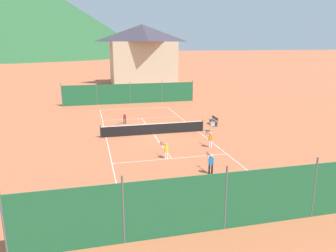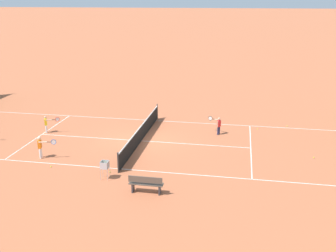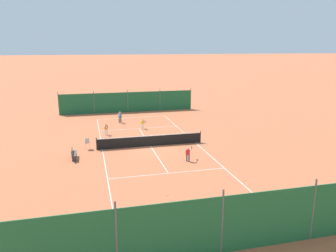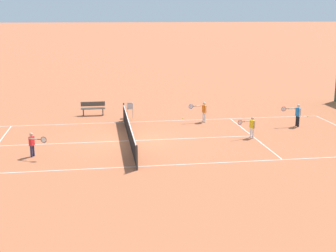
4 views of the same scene
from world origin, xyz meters
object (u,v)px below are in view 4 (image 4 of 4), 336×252
Objects in this scene: player_near_service at (251,126)px; player_far_baseline at (297,114)px; player_far_service at (33,143)px; ball_hopper at (130,107)px; tennis_ball_service_box at (183,118)px; player_near_baseline at (203,110)px; tennis_ball_far_corner at (131,120)px; tennis_ball_mid_court at (308,116)px; courtside_bench at (93,108)px; tennis_net at (129,131)px.

player_near_service is 0.86× the size of player_far_baseline.
player_far_baseline reaches higher than player_far_service.
player_near_service reaches higher than ball_hopper.
player_near_service is at bearing -151.61° from tennis_ball_service_box.
player_near_baseline is at bearing 22.78° from player_near_service.
tennis_ball_far_corner is at bearing 49.32° from player_near_service.
player_near_baseline is 1.61m from tennis_ball_service_box.
ball_hopper is (3.67, 9.12, -0.08)m from player_far_baseline.
player_near_service is at bearing -130.68° from tennis_ball_far_corner.
player_near_baseline is at bearing 93.14° from tennis_ball_mid_court.
player_far_service is at bearing 162.83° from courtside_bench.
player_near_baseline reaches higher than player_near_service.
player_far_baseline reaches higher than ball_hopper.
tennis_ball_service_box is at bearing -108.60° from courtside_bench.
player_far_service is at bearing 110.65° from tennis_ball_mid_court.
player_near_baseline is at bearing -113.49° from ball_hopper.
courtside_bench is (4.70, 11.36, -0.29)m from player_far_baseline.
player_near_baseline is at bearing 69.49° from player_far_baseline.
courtside_bench is (1.75, 2.24, 0.42)m from tennis_ball_far_corner.
ball_hopper is 2.47m from courtside_bench.
player_far_service is at bearing 121.64° from player_near_baseline.
tennis_ball_service_box and tennis_ball_mid_court have the same top height.
tennis_ball_far_corner is at bearing 88.90° from tennis_ball_service_box.
tennis_net is at bearing -164.03° from courtside_bench.
player_far_service is 0.92× the size of player_near_baseline.
player_near_baseline reaches higher than tennis_net.
courtside_bench reaches higher than tennis_ball_service_box.
player_far_service is 8.77m from courtside_bench.
player_far_baseline is 9.61m from tennis_ball_far_corner.
player_far_service reaches higher than tennis_ball_mid_court.
player_near_baseline is 0.80× the size of courtside_bench.
player_far_service reaches higher than tennis_net.
courtside_bench reaches higher than tennis_ball_far_corner.
tennis_net is 139.09× the size of tennis_ball_mid_court.
tennis_ball_mid_court is (2.22, -1.71, -0.71)m from player_far_baseline.
courtside_bench is at bearing -17.17° from player_far_service.
player_far_baseline reaches higher than tennis_net.
player_far_baseline reaches higher than player_near_baseline.
tennis_ball_mid_court is 10.85m from tennis_ball_far_corner.
tennis_net is 6.60m from courtside_bench.
player_far_service reaches higher than ball_hopper.
player_near_baseline is 5.30m from player_far_baseline.
courtside_bench is at bearing 65.09° from ball_hopper.
player_near_baseline reaches higher than tennis_ball_service_box.
tennis_ball_far_corner is at bearing -127.92° from courtside_bench.
tennis_net is at bearing 99.77° from player_far_baseline.
tennis_ball_service_box is at bearing -50.42° from player_far_service.
player_near_service is at bearing 121.03° from player_far_baseline.
player_far_baseline is 6.69m from tennis_ball_service_box.
tennis_ball_far_corner is (0.06, 3.13, 0.00)m from tennis_ball_service_box.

